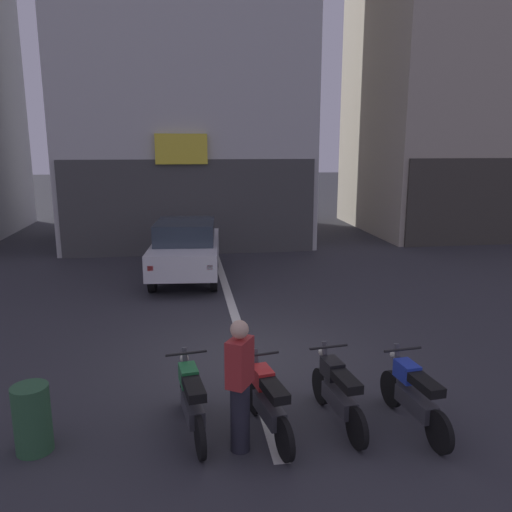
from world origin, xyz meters
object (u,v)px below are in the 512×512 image
Objects in this scene: motorcycle_red_row_left_mid at (267,401)px; motorcycle_blue_row_right_mid at (414,394)px; car_white_crossing_near at (186,248)px; motorcycle_green_row_leftmost at (191,399)px; person_by_motorcycles at (240,385)px; motorcycle_black_row_centre at (337,391)px; trash_bin at (32,419)px.

motorcycle_blue_row_right_mid is at bearing -3.37° from motorcycle_red_row_left_mid.
car_white_crossing_near is 2.54× the size of motorcycle_green_row_leftmost.
motorcycle_red_row_left_mid and motorcycle_blue_row_right_mid have the same top height.
car_white_crossing_near is 2.54× the size of motorcycle_blue_row_right_mid.
motorcycle_green_row_leftmost is 0.86m from person_by_motorcycles.
motorcycle_red_row_left_mid is 0.99× the size of motorcycle_blue_row_right_mid.
motorcycle_blue_row_right_mid is (2.87, -8.09, -0.43)m from car_white_crossing_near.
trash_bin is at bearing -178.78° from motorcycle_black_row_centre.
person_by_motorcycles reaches higher than car_white_crossing_near.
car_white_crossing_near is at bearing 96.71° from motorcycle_red_row_left_mid.
car_white_crossing_near is 8.30m from person_by_motorcycles.
trash_bin is (-1.91, -0.15, -0.03)m from motorcycle_green_row_leftmost.
person_by_motorcycles is at bearing -162.54° from motorcycle_black_row_centre.
motorcycle_green_row_leftmost is 1.00× the size of motorcycle_blue_row_right_mid.
motorcycle_green_row_leftmost and motorcycle_blue_row_right_mid have the same top height.
car_white_crossing_near reaches higher than motorcycle_green_row_leftmost.
motorcycle_blue_row_right_mid is at bearing -5.89° from motorcycle_green_row_leftmost.
motorcycle_black_row_centre is 3.84m from trash_bin.
person_by_motorcycles reaches higher than motorcycle_green_row_leftmost.
motorcycle_black_row_centre is at bearing -76.40° from car_white_crossing_near.
car_white_crossing_near is 2.54× the size of motorcycle_black_row_centre.
person_by_motorcycles is 1.96× the size of trash_bin.
motorcycle_blue_row_right_mid is at bearing -1.78° from trash_bin.
motorcycle_black_row_centre is (0.96, 0.12, 0.00)m from motorcycle_red_row_left_mid.
motorcycle_blue_row_right_mid is 4.81m from trash_bin.
person_by_motorcycles is 2.55m from trash_bin.
car_white_crossing_near is at bearing 103.60° from motorcycle_black_row_centre.
person_by_motorcycles reaches higher than motorcycle_black_row_centre.
motorcycle_blue_row_right_mid is at bearing -70.50° from car_white_crossing_near.
car_white_crossing_near reaches higher than motorcycle_blue_row_right_mid.
motorcycle_green_row_leftmost and motorcycle_red_row_left_mid have the same top height.
motorcycle_green_row_leftmost is at bearing 177.99° from motorcycle_black_row_centre.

